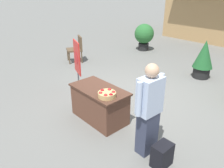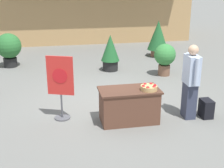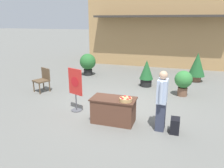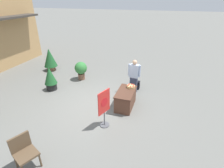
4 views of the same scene
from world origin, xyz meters
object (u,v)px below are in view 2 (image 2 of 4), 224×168
(potted_plant_near_right, at_px, (158,37))
(potted_plant_far_right, at_px, (9,47))
(backpack, at_px, (206,108))
(apple_basket, at_px, (149,88))
(potted_plant_near_left, at_px, (165,57))
(poster_board, at_px, (61,85))
(display_table, at_px, (129,105))
(person_visitor, at_px, (191,81))
(potted_plant_far_left, at_px, (110,52))

(potted_plant_near_right, relative_size, potted_plant_far_right, 1.20)
(backpack, distance_m, potted_plant_far_right, 7.18)
(backpack, height_order, potted_plant_near_right, potted_plant_near_right)
(apple_basket, bearing_deg, potted_plant_near_left, 64.31)
(poster_board, bearing_deg, backpack, 100.51)
(potted_plant_far_right, bearing_deg, display_table, -59.03)
(potted_plant_near_right, bearing_deg, person_visitor, -101.93)
(backpack, height_order, potted_plant_near_left, potted_plant_near_left)
(apple_basket, xyz_separation_m, potted_plant_far_left, (-0.06, 4.11, -0.16))
(display_table, xyz_separation_m, backpack, (1.79, -0.13, -0.17))
(person_visitor, relative_size, potted_plant_far_right, 1.41)
(person_visitor, relative_size, backpack, 4.01)
(potted_plant_near_left, distance_m, potted_plant_far_left, 1.84)
(potted_plant_far_left, bearing_deg, poster_board, -116.70)
(apple_basket, height_order, person_visitor, person_visitor)
(display_table, height_order, potted_plant_near_left, potted_plant_near_left)
(backpack, bearing_deg, potted_plant_near_left, 86.97)
(person_visitor, distance_m, poster_board, 2.88)
(person_visitor, distance_m, potted_plant_near_left, 3.22)
(display_table, relative_size, backpack, 3.14)
(apple_basket, distance_m, potted_plant_far_right, 6.30)
(potted_plant_near_right, bearing_deg, apple_basket, -110.83)
(potted_plant_near_left, relative_size, potted_plant_far_left, 0.84)
(display_table, relative_size, potted_plant_near_right, 0.92)
(potted_plant_far_right, bearing_deg, potted_plant_near_right, 4.83)
(poster_board, bearing_deg, apple_basket, 93.63)
(backpack, relative_size, poster_board, 0.29)
(display_table, xyz_separation_m, apple_basket, (0.40, -0.13, 0.43))
(person_visitor, height_order, potted_plant_near_left, person_visitor)
(display_table, xyz_separation_m, potted_plant_far_right, (-3.08, 5.13, 0.32))
(person_visitor, xyz_separation_m, potted_plant_far_right, (-4.46, 5.18, -0.16))
(person_visitor, bearing_deg, poster_board, -7.49)
(backpack, distance_m, potted_plant_near_left, 3.27)
(apple_basket, height_order, potted_plant_near_left, potted_plant_near_left)
(backpack, height_order, potted_plant_far_right, potted_plant_far_right)
(potted_plant_near_right, xyz_separation_m, potted_plant_far_right, (-5.66, -0.48, -0.09))
(display_table, distance_m, potted_plant_far_right, 5.99)
(poster_board, height_order, potted_plant_far_left, poster_board)
(display_table, height_order, apple_basket, apple_basket)
(potted_plant_far_left, bearing_deg, apple_basket, -89.14)
(backpack, xyz_separation_m, potted_plant_far_left, (-1.45, 4.12, 0.45))
(display_table, bearing_deg, potted_plant_near_right, 65.27)
(potted_plant_far_right, distance_m, potted_plant_far_left, 3.60)
(apple_basket, distance_m, poster_board, 1.93)
(person_visitor, height_order, potted_plant_far_left, person_visitor)
(potted_plant_near_right, xyz_separation_m, potted_plant_far_left, (-2.24, -1.62, -0.14))
(poster_board, relative_size, potted_plant_far_left, 1.18)
(apple_basket, relative_size, potted_plant_far_left, 0.29)
(apple_basket, height_order, potted_plant_far_right, potted_plant_far_right)
(person_visitor, relative_size, potted_plant_far_left, 1.37)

